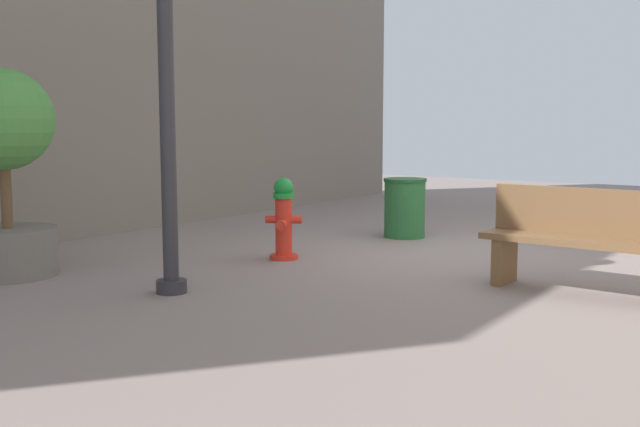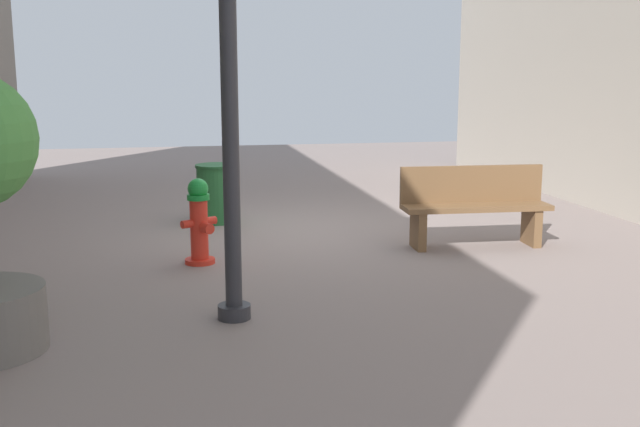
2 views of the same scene
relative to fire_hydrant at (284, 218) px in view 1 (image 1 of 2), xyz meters
The scene contains 6 objects.
ground_plane 2.04m from the fire_hydrant, 135.21° to the right, with size 23.40×23.40×0.00m, color gray.
fire_hydrant is the anchor object (origin of this frame).
bench_near 3.26m from the fire_hydrant, behind, with size 1.78×0.53×0.95m.
planter_tree 2.98m from the fire_hydrant, 53.73° to the left, with size 1.01×1.01×2.09m.
street_lamp 2.82m from the fire_hydrant, 95.90° to the left, with size 0.36×0.36×4.05m.
trash_bin 2.29m from the fire_hydrant, 98.53° to the right, with size 0.58×0.58×0.80m.
Camera 1 is at (-3.71, 8.04, 1.53)m, focal length 41.71 mm.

